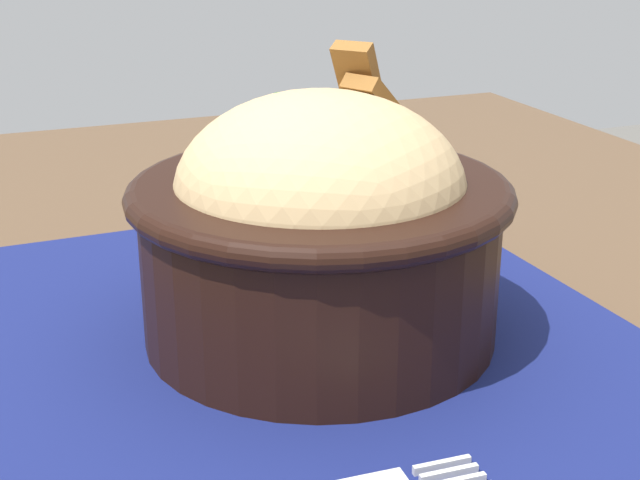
{
  "coord_description": "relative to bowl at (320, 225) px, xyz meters",
  "views": [
    {
      "loc": [
        0.32,
        -0.12,
        0.99
      ],
      "look_at": [
        -0.07,
        0.03,
        0.83
      ],
      "focal_mm": 51.98,
      "sensor_mm": 36.0,
      "label": 1
    }
  ],
  "objects": [
    {
      "name": "bowl",
      "position": [
        0.0,
        0.0,
        0.0
      ],
      "size": [
        0.18,
        0.18,
        0.14
      ],
      "color": "black",
      "rests_on": "placemat"
    },
    {
      "name": "placemat",
      "position": [
        0.04,
        -0.02,
        -0.06
      ],
      "size": [
        0.46,
        0.35,
        0.0
      ],
      "primitive_type": "cube",
      "rotation": [
        0.0,
        0.0,
        0.02
      ],
      "color": "#11194C",
      "rests_on": "table"
    }
  ]
}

